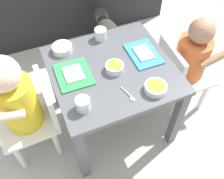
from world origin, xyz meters
TOP-DOWN VIEW (x-y plane):
  - ground_plane at (0.00, 0.00)m, footprint 7.00×7.00m
  - dining_table at (0.00, 0.00)m, footprint 0.59×0.57m
  - seated_child_left at (-0.46, 0.01)m, footprint 0.29×0.29m
  - seated_child_right at (0.46, -0.02)m, footprint 0.30×0.30m
  - dog at (0.22, 0.61)m, footprint 0.20×0.45m
  - food_tray_left at (-0.19, 0.03)m, footprint 0.16×0.19m
  - food_tray_right at (0.19, 0.03)m, footprint 0.15×0.20m
  - water_cup_left at (-0.20, -0.17)m, footprint 0.06×0.06m
  - water_cup_right at (0.03, 0.23)m, footprint 0.07×0.07m
  - cereal_bowl_right_side at (0.13, -0.20)m, footprint 0.10×0.10m
  - veggie_bowl_near at (0.01, -0.02)m, footprint 0.09×0.09m
  - cereal_bowl_left_side at (-0.19, 0.21)m, footprint 0.10×0.10m
  - spoon_by_left_tray at (0.00, -0.19)m, footprint 0.04×0.10m

SIDE VIEW (x-z plane):
  - ground_plane at x=0.00m, z-range 0.00..0.00m
  - dog at x=0.22m, z-range 0.04..0.32m
  - dining_table at x=0.00m, z-range 0.15..0.63m
  - seated_child_right at x=0.46m, z-range 0.08..0.71m
  - seated_child_left at x=-0.46m, z-range 0.08..0.78m
  - spoon_by_left_tray at x=0.00m, z-range 0.47..0.48m
  - food_tray_left at x=-0.19m, z-range 0.47..0.49m
  - food_tray_right at x=0.19m, z-range 0.47..0.49m
  - cereal_bowl_right_side at x=0.13m, z-range 0.47..0.51m
  - cereal_bowl_left_side at x=-0.19m, z-range 0.47..0.51m
  - veggie_bowl_near at x=0.01m, z-range 0.47..0.51m
  - water_cup_right at x=0.03m, z-range 0.47..0.53m
  - water_cup_left at x=-0.20m, z-range 0.47..0.53m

